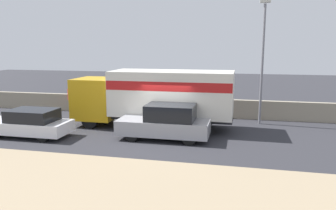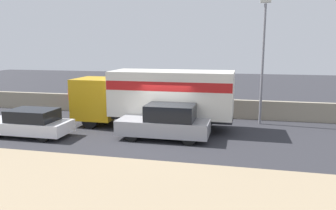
# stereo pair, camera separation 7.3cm
# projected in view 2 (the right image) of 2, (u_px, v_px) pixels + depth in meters

# --- Properties ---
(ground_plane) EXTENTS (80.00, 80.00, 0.00)m
(ground_plane) POSITION_uv_depth(u_px,v_px,m) (162.00, 140.00, 15.59)
(ground_plane) COLOR #2D2D33
(dirt_shoulder_foreground) EXTENTS (60.00, 4.94, 0.04)m
(dirt_shoulder_foreground) POSITION_uv_depth(u_px,v_px,m) (120.00, 186.00, 10.38)
(dirt_shoulder_foreground) COLOR #9E896B
(dirt_shoulder_foreground) RESTS_ON ground_plane
(stone_wall_backdrop) EXTENTS (60.00, 0.35, 1.16)m
(stone_wall_backdrop) POSITION_uv_depth(u_px,v_px,m) (183.00, 107.00, 20.86)
(stone_wall_backdrop) COLOR gray
(stone_wall_backdrop) RESTS_ON ground_plane
(street_lamp) EXTENTS (0.56, 0.28, 6.90)m
(street_lamp) POSITION_uv_depth(u_px,v_px,m) (263.00, 53.00, 18.07)
(street_lamp) COLOR slate
(street_lamp) RESTS_ON ground_plane
(box_truck) EXTENTS (8.67, 2.62, 3.11)m
(box_truck) POSITION_uv_depth(u_px,v_px,m) (157.00, 94.00, 17.62)
(box_truck) COLOR gold
(box_truck) RESTS_ON ground_plane
(car_hatchback) EXTENTS (4.36, 1.71, 1.69)m
(car_hatchback) POSITION_uv_depth(u_px,v_px,m) (166.00, 123.00, 15.54)
(car_hatchback) COLOR #9E9EA3
(car_hatchback) RESTS_ON ground_plane
(car_sedan_second) EXTENTS (4.25, 1.71, 1.36)m
(car_sedan_second) POSITION_uv_depth(u_px,v_px,m) (29.00, 123.00, 16.06)
(car_sedan_second) COLOR silver
(car_sedan_second) RESTS_ON ground_plane
(pedestrian) EXTENTS (0.40, 0.40, 1.82)m
(pedestrian) POSITION_uv_depth(u_px,v_px,m) (71.00, 98.00, 21.95)
(pedestrian) COLOR slate
(pedestrian) RESTS_ON ground_plane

